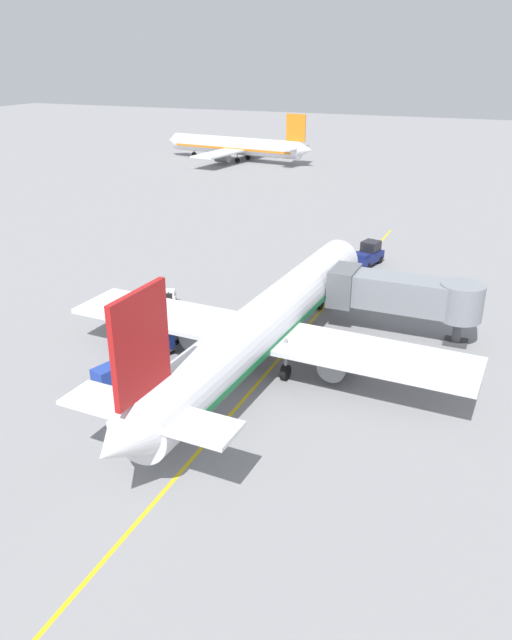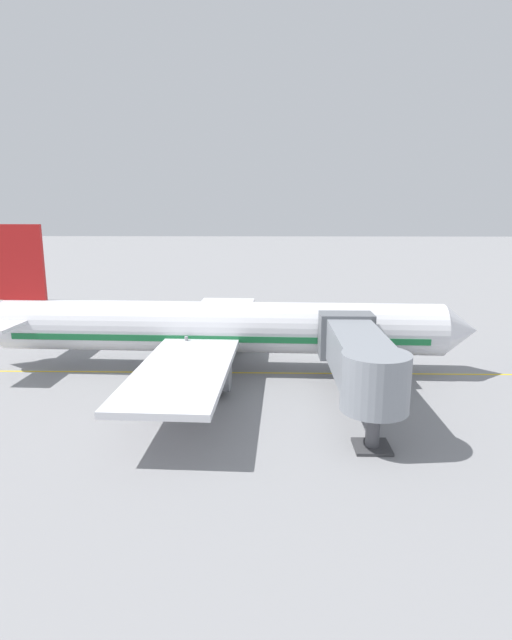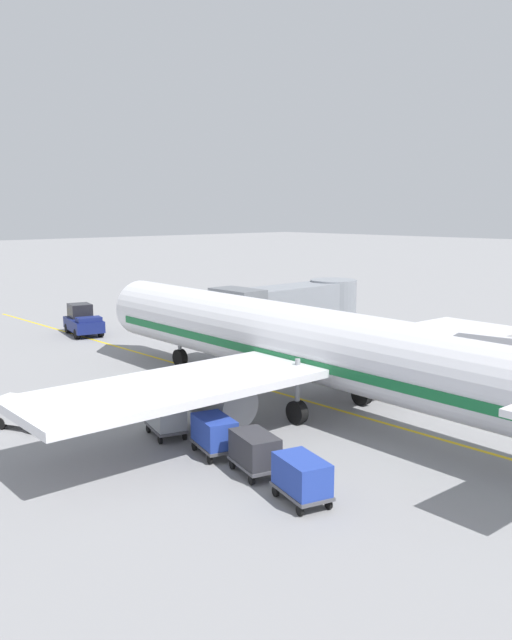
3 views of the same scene
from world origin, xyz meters
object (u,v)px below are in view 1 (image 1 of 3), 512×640
at_px(pushback_tractor, 367,255).
at_px(baggage_tug_lead, 169,300).
at_px(jet_bridge, 404,294).
at_px(baggage_cart_tail_end, 109,375).
at_px(baggage_cart_second_in_train, 159,344).
at_px(baggage_cart_third_in_train, 139,358).
at_px(ground_crew_wing_walker, 213,314).
at_px(parked_airliner, 266,323).
at_px(baggage_cart_front, 179,328).
at_px(distant_taxiing_airliner, 236,146).

distance_m(pushback_tractor, baggage_tug_lead, 23.23).
bearing_deg(jet_bridge, baggage_cart_tail_end, -134.74).
xyz_separation_m(baggage_cart_second_in_train, baggage_cart_third_in_train, (-0.13, -2.58, 0.00)).
relative_size(baggage_cart_third_in_train, baggage_cart_tail_end, 1.00).
distance_m(baggage_cart_tail_end, ground_crew_wing_walker, 12.33).
relative_size(baggage_cart_second_in_train, baggage_cart_third_in_train, 1.00).
bearing_deg(ground_crew_wing_walker, baggage_cart_third_in_train, -97.16).
height_order(baggage_tug_lead, baggage_cart_tail_end, baggage_tug_lead).
bearing_deg(pushback_tractor, parked_airliner, -92.69).
bearing_deg(ground_crew_wing_walker, baggage_cart_second_in_train, -98.76).
xyz_separation_m(baggage_cart_front, ground_crew_wing_walker, (1.19, 3.55, 0.00)).
xyz_separation_m(pushback_tractor, baggage_tug_lead, (-13.25, -19.08, -0.39)).
bearing_deg(ground_crew_wing_walker, pushback_tractor, 69.35).
distance_m(parked_airliner, baggage_cart_second_in_train, 8.33).
height_order(baggage_tug_lead, baggage_cart_third_in_train, baggage_tug_lead).
relative_size(parked_airliner, baggage_cart_tail_end, 12.53).
height_order(baggage_cart_second_in_train, ground_crew_wing_walker, ground_crew_wing_walker).
distance_m(parked_airliner, baggage_cart_third_in_train, 9.43).
distance_m(jet_bridge, pushback_tractor, 18.11).
bearing_deg(baggage_cart_front, jet_bridge, 26.37).
height_order(jet_bridge, pushback_tractor, jet_bridge).
height_order(baggage_tug_lead, baggage_cart_second_in_train, baggage_tug_lead).
relative_size(baggage_tug_lead, baggage_cart_front, 0.93).
bearing_deg(baggage_cart_third_in_train, ground_crew_wing_walker, 82.84).
xyz_separation_m(parked_airliner, baggage_cart_tail_end, (-8.36, -7.59, -2.24)).
relative_size(jet_bridge, baggage_cart_second_in_train, 4.00).
distance_m(jet_bridge, distant_taxiing_airliner, 90.01).
bearing_deg(baggage_cart_second_in_train, baggage_cart_front, 92.70).
distance_m(baggage_tug_lead, distant_taxiing_airliner, 83.06).
relative_size(pushback_tractor, ground_crew_wing_walker, 2.83).
height_order(pushback_tractor, distant_taxiing_airliner, distant_taxiing_airliner).
bearing_deg(jet_bridge, pushback_tractor, 112.47).
relative_size(pushback_tractor, baggage_cart_front, 1.61).
relative_size(jet_bridge, ground_crew_wing_walker, 7.05).
xyz_separation_m(parked_airliner, ground_crew_wing_walker, (-6.69, 4.63, -2.23)).
distance_m(jet_bridge, ground_crew_wing_walker, 15.59).
distance_m(pushback_tractor, baggage_cart_tail_end, 34.52).
bearing_deg(baggage_cart_front, parked_airliner, -7.76).
bearing_deg(pushback_tractor, baggage_tug_lead, -124.78).
bearing_deg(baggage_cart_second_in_train, baggage_tug_lead, 116.58).
bearing_deg(jet_bridge, baggage_cart_second_in_train, -144.91).
height_order(parked_airliner, pushback_tractor, parked_airliner).
distance_m(parked_airliner, jet_bridge, 12.08).
bearing_deg(baggage_tug_lead, baggage_cart_tail_end, -75.34).
relative_size(pushback_tractor, baggage_cart_second_in_train, 1.61).
xyz_separation_m(parked_airliner, baggage_cart_third_in_train, (-7.87, -4.70, -2.24)).
bearing_deg(pushback_tractor, baggage_cart_front, -110.35).
height_order(jet_bridge, baggage_cart_third_in_train, jet_bridge).
distance_m(baggage_cart_front, baggage_cart_tail_end, 8.68).
relative_size(pushback_tractor, distant_taxiing_airliner, 0.13).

